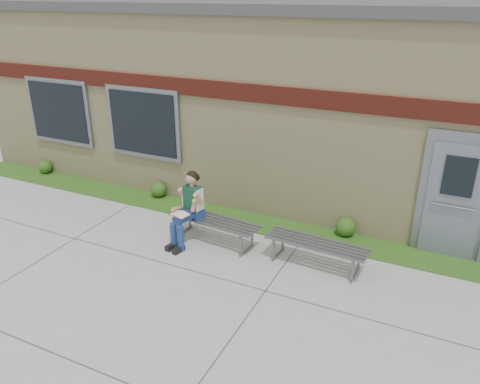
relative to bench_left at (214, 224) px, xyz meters
The scene contains 9 objects.
ground 1.70m from the bench_left, 72.04° to the right, with size 80.00×80.00×0.00m, color #9E9E99.
grass_strip 1.20m from the bench_left, 63.51° to the left, with size 16.00×0.80×0.02m, color #2B5216.
school_building 4.77m from the bench_left, 83.41° to the left, with size 16.20×6.22×4.20m.
bench_left is the anchor object (origin of this frame).
bench_right 2.00m from the bench_left, ahead, with size 1.80×0.60×0.46m.
girl 0.60m from the bench_left, 153.49° to the right, with size 0.51×0.88×1.40m.
shrub_west 5.83m from the bench_left, 167.36° to the left, with size 0.34×0.34×0.34m, color #2B5216.
shrub_mid 2.50m from the bench_left, 149.24° to the left, with size 0.36×0.36×0.36m, color #2B5216.
shrub_east 2.56m from the bench_left, 29.88° to the left, with size 0.37×0.37×0.37m, color #2B5216.
Camera 1 is at (3.31, -5.31, 4.43)m, focal length 35.00 mm.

